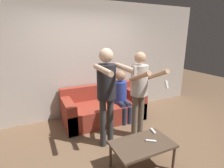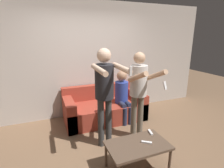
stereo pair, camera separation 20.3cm
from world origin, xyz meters
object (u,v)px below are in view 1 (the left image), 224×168
at_px(person_standing_right, 140,87).
at_px(coffee_table, 142,146).
at_px(person_standing_left, 107,87).
at_px(remote_far, 153,131).
at_px(couch, 103,108).
at_px(person_seated, 121,94).
at_px(remote_near, 151,141).

distance_m(person_standing_right, coffee_table, 1.06).
relative_size(person_standing_left, remote_far, 11.23).
relative_size(couch, person_seated, 1.58).
bearing_deg(remote_far, remote_near, -133.57).
xyz_separation_m(person_seated, remote_near, (-0.34, -1.56, -0.20)).
bearing_deg(person_standing_right, remote_near, -110.42).
distance_m(person_standing_right, remote_far, 0.81).
relative_size(person_standing_left, coffee_table, 1.96).
bearing_deg(person_standing_left, remote_near, -64.49).
relative_size(person_seated, coffee_table, 1.31).
xyz_separation_m(person_standing_right, person_seated, (0.06, 0.80, -0.39)).
bearing_deg(person_seated, remote_far, -95.80).
distance_m(person_seated, remote_near, 1.61).
height_order(person_seated, remote_near, person_seated).
bearing_deg(person_seated, coffee_table, -107.09).
relative_size(coffee_table, remote_near, 6.21).
bearing_deg(couch, coffee_table, -93.00).
relative_size(person_standing_left, person_seated, 1.49).
bearing_deg(remote_near, couch, 91.29).
xyz_separation_m(coffee_table, remote_near, (0.13, -0.02, 0.06)).
height_order(person_standing_right, person_seated, person_standing_right).
bearing_deg(remote_far, couch, 98.94).
relative_size(person_standing_right, remote_near, 11.60).
xyz_separation_m(coffee_table, remote_far, (0.34, 0.19, 0.06)).
bearing_deg(couch, remote_near, -88.71).
bearing_deg(person_standing_left, person_seated, 48.57).
bearing_deg(coffee_table, person_standing_left, 107.48).
bearing_deg(coffee_table, remote_far, 29.58).
height_order(person_standing_left, remote_far, person_standing_left).
distance_m(couch, remote_far, 1.58).
relative_size(person_standing_right, remote_far, 10.69).
bearing_deg(couch, remote_far, -81.06).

